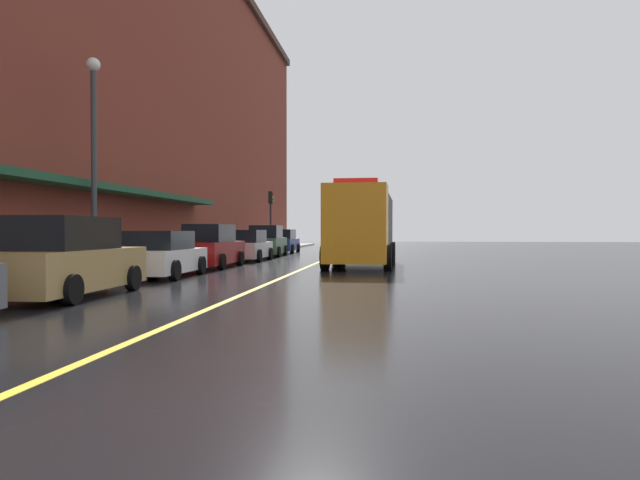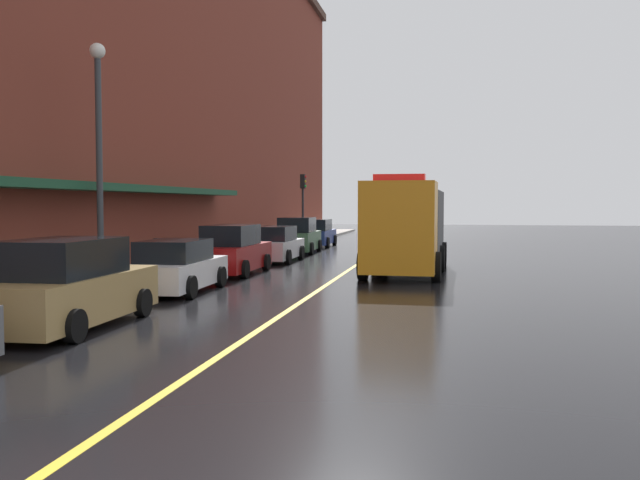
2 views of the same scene
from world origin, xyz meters
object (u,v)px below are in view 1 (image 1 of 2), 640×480
Objects in this scene: parked_car_2 at (162,255)px; parked_car_3 at (211,247)px; parked_car_1 at (65,260)px; parking_meter_1 at (144,244)px; street_lamp_left at (94,142)px; parked_car_6 at (283,242)px; parking_meter_0 at (59,248)px; utility_truck at (362,227)px; traffic_light_near at (271,209)px; parked_car_4 at (246,246)px; parking_meter_2 at (236,239)px; parked_car_5 at (267,242)px.

parked_car_3 is (0.00, 5.25, 0.12)m from parked_car_2.
parked_car_1 is 3.69× the size of parking_meter_1.
parked_car_1 is at bearing -68.64° from street_lamp_left.
parking_meter_0 is at bearing 176.08° from parked_car_6.
parking_meter_1 is at bearing 76.10° from street_lamp_left.
parked_car_2 reaches higher than parking_meter_0.
traffic_light_near is (-7.56, 16.63, 1.46)m from utility_truck.
parked_car_6 is 1.07× the size of traffic_light_near.
parked_car_4 reaches higher than parking_meter_1.
parked_car_3 is 7.27m from street_lamp_left.
traffic_light_near is at bearing 1.49° from parked_car_2.
traffic_light_near is at bearing 89.63° from parking_meter_2.
parked_car_4 is 0.62× the size of street_lamp_left.
parked_car_6 is 16.05m from utility_truck.
street_lamp_left reaches higher than utility_truck.
parking_meter_1 is at bearing -90.00° from parking_meter_2.
utility_truck is 6.25× the size of parking_meter_2.
street_lamp_left is (-0.60, -2.42, 3.34)m from parking_meter_1.
parked_car_3 is at bearing 71.99° from street_lamp_left.
utility_truck is at bearing -74.66° from parked_car_3.
parking_meter_0 is 0.31× the size of traffic_light_near.
parked_car_2 is 3.32× the size of parking_meter_1.
parked_car_6 is 0.67× the size of street_lamp_left.
parked_car_2 is 16.14m from parked_car_5.
traffic_light_near is (-1.42, 12.91, 2.41)m from parked_car_4.
utility_truck reaches higher than parking_meter_1.
parked_car_4 reaches higher than parking_meter_2.
parking_meter_0 is 1.00× the size of parking_meter_1.
parking_meter_0 and parking_meter_2 have the same top height.
parking_meter_2 is at bearing 23.36° from parked_car_4.
parked_car_4 is 14.53m from parking_meter_0.
traffic_light_near is at bearing 89.87° from parking_meter_0.
parked_car_3 reaches higher than parked_car_2.
parked_car_6 reaches higher than parked_car_4.
parked_car_4 is 0.52× the size of utility_truck.
traffic_light_near is (0.06, 9.52, 2.10)m from parking_meter_2.
street_lamp_left is (-2.08, -11.47, 3.65)m from parked_car_4.
parked_car_2 reaches higher than parking_meter_1.
street_lamp_left reaches higher than parked_car_6.
parked_car_6 is at bearing 86.23° from parking_meter_1.
parked_car_5 is at bearing 179.62° from parked_car_6.
parked_car_3 is at bearing -1.41° from parked_car_1.
parking_meter_0 is at bearing 158.44° from parked_car_2.
parked_car_6 is 3.47× the size of parking_meter_2.
parked_car_6 is 22.86m from street_lamp_left.
parked_car_2 is at bearing 179.17° from parked_car_4.
parking_meter_0 is (-1.36, -3.75, 0.33)m from parked_car_2.
parked_car_4 is at bearing 179.30° from parked_car_5.
parked_car_3 is 0.56× the size of utility_truck.
parked_car_5 is 2.48m from parking_meter_2.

